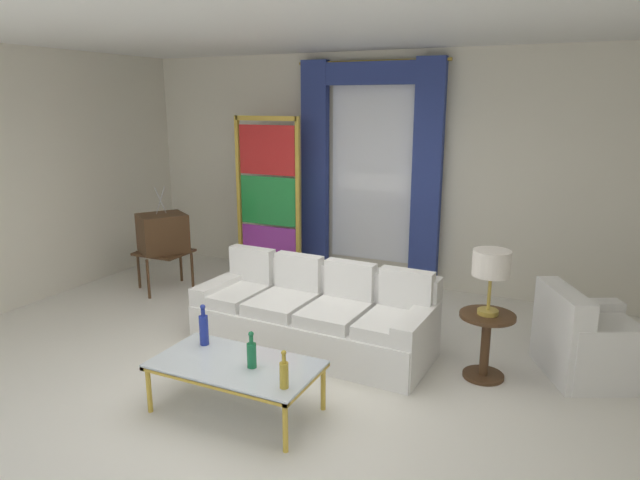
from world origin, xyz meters
name	(u,v)px	position (x,y,z in m)	size (l,w,h in m)	color
ground_plane	(276,376)	(0.00, 0.00, 0.00)	(16.00, 16.00, 0.00)	silver
wall_rear	(390,171)	(0.00, 3.06, 1.50)	(8.00, 0.12, 3.00)	silver
wall_left	(32,177)	(-3.66, 0.60, 1.50)	(0.12, 7.00, 3.00)	silver
ceiling_slab	(314,27)	(0.00, 0.80, 3.02)	(8.00, 7.60, 0.04)	white
curtained_window	(369,152)	(-0.23, 2.89, 1.74)	(2.00, 0.17, 2.70)	white
couch_white_long	(316,316)	(0.03, 0.75, 0.31)	(2.37, 1.02, 0.86)	white
coffee_table	(236,367)	(0.01, -0.64, 0.38)	(1.30, 0.70, 0.41)	silver
bottle_blue_decanter	(204,328)	(-0.41, -0.46, 0.55)	(0.08, 0.08, 0.35)	navy
bottle_crystal_tall	(284,373)	(0.54, -0.81, 0.52)	(0.06, 0.06, 0.29)	gold
bottle_amber_squat	(252,353)	(0.17, -0.64, 0.53)	(0.07, 0.07, 0.29)	#196B3D
vintage_tv	(163,235)	(-2.48, 1.46, 0.73)	(0.75, 0.77, 1.35)	#472D19
armchair_white	(588,345)	(2.49, 1.21, 0.29)	(1.09, 1.08, 0.80)	white
stained_glass_divider	(268,204)	(-1.45, 2.37, 1.06)	(0.95, 0.05, 2.20)	gold
peacock_figurine	(286,279)	(-0.94, 1.90, 0.22)	(0.44, 0.60, 0.50)	beige
round_side_table	(486,340)	(1.67, 0.77, 0.36)	(0.48, 0.48, 0.59)	#472D19
table_lamp_brass	(491,266)	(1.67, 0.77, 1.03)	(0.32, 0.32, 0.57)	#B29338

